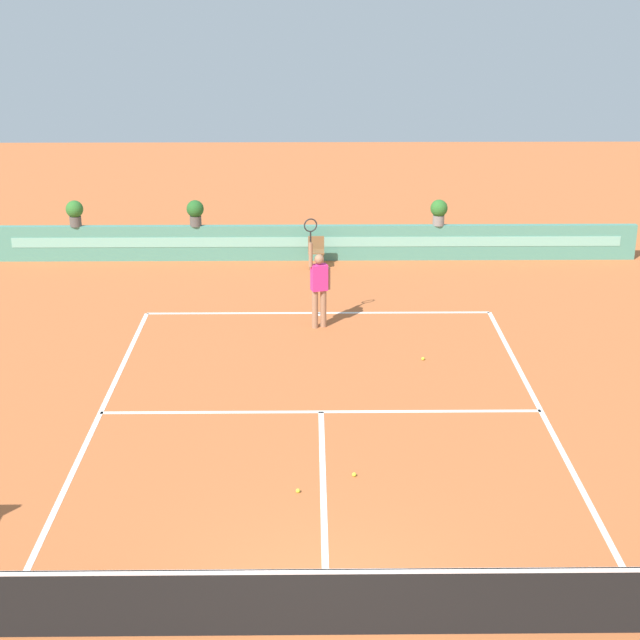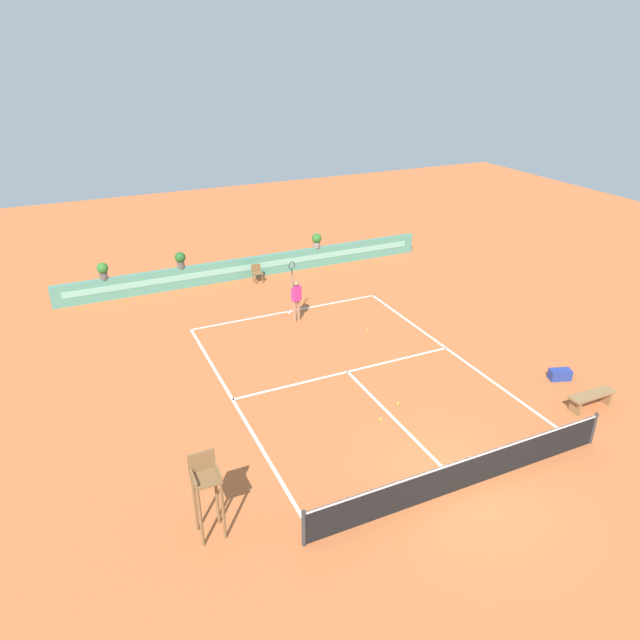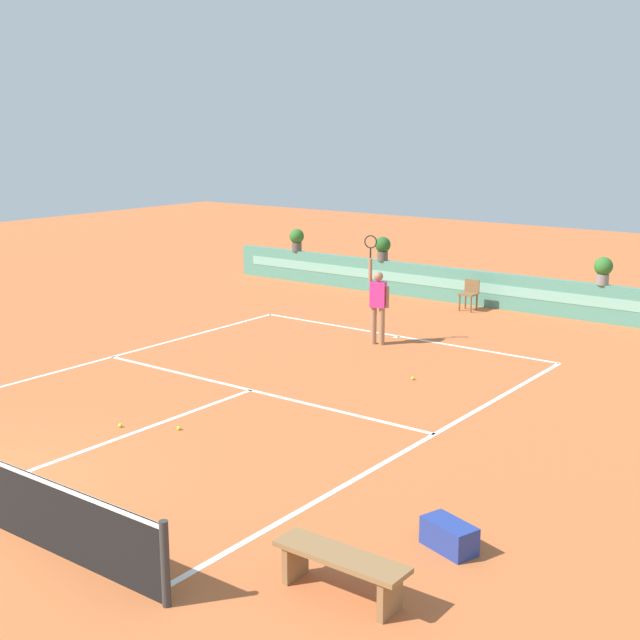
{
  "view_description": "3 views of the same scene",
  "coord_description": "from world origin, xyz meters",
  "px_view_note": "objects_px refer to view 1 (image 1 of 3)",
  "views": [
    {
      "loc": [
        -0.2,
        -9.93,
        7.79
      ],
      "look_at": [
        0.0,
        8.66,
        1.0
      ],
      "focal_mm": 54.3,
      "sensor_mm": 36.0,
      "label": 1
    },
    {
      "loc": [
        -8.15,
        -8.92,
        10.21
      ],
      "look_at": [
        0.0,
        8.66,
        1.0
      ],
      "focal_mm": 32.7,
      "sensor_mm": 36.0,
      "label": 2
    },
    {
      "loc": [
        10.82,
        -5.79,
        5.12
      ],
      "look_at": [
        0.0,
        8.66,
        1.0
      ],
      "focal_mm": 48.66,
      "sensor_mm": 36.0,
      "label": 3
    }
  ],
  "objects_px": {
    "tennis_ball_near_baseline": "(423,359)",
    "tennis_ball_by_sideline": "(298,491)",
    "tennis_ball_mid_court": "(354,475)",
    "tennis_player": "(319,284)",
    "ball_kid_chair": "(316,251)",
    "potted_plant_left": "(195,211)",
    "potted_plant_right": "(439,211)",
    "potted_plant_far_left": "(75,212)"
  },
  "relations": [
    {
      "from": "tennis_ball_near_baseline",
      "to": "tennis_ball_by_sideline",
      "type": "xyz_separation_m",
      "value": [
        -2.58,
        -5.45,
        0.0
      ]
    },
    {
      "from": "tennis_ball_mid_court",
      "to": "tennis_player",
      "type": "bearing_deg",
      "value": 94.15
    },
    {
      "from": "tennis_player",
      "to": "tennis_ball_by_sideline",
      "type": "bearing_deg",
      "value": -93.09
    },
    {
      "from": "ball_kid_chair",
      "to": "tennis_ball_near_baseline",
      "type": "height_order",
      "value": "ball_kid_chair"
    },
    {
      "from": "tennis_ball_by_sideline",
      "to": "potted_plant_left",
      "type": "xyz_separation_m",
      "value": [
        -2.99,
        12.93,
        1.38
      ]
    },
    {
      "from": "tennis_ball_mid_court",
      "to": "potted_plant_left",
      "type": "height_order",
      "value": "potted_plant_left"
    },
    {
      "from": "tennis_ball_by_sideline",
      "to": "potted_plant_right",
      "type": "bearing_deg",
      "value": 73.6
    },
    {
      "from": "potted_plant_right",
      "to": "ball_kid_chair",
      "type": "bearing_deg",
      "value": -167.96
    },
    {
      "from": "tennis_player",
      "to": "potted_plant_far_left",
      "type": "relative_size",
      "value": 3.57
    },
    {
      "from": "ball_kid_chair",
      "to": "potted_plant_far_left",
      "type": "bearing_deg",
      "value": 173.78
    },
    {
      "from": "ball_kid_chair",
      "to": "potted_plant_right",
      "type": "height_order",
      "value": "potted_plant_right"
    },
    {
      "from": "tennis_ball_mid_court",
      "to": "potted_plant_left",
      "type": "distance_m",
      "value": 13.1
    },
    {
      "from": "ball_kid_chair",
      "to": "tennis_ball_by_sideline",
      "type": "distance_m",
      "value": 12.22
    },
    {
      "from": "ball_kid_chair",
      "to": "potted_plant_left",
      "type": "xyz_separation_m",
      "value": [
        -3.36,
        0.73,
        0.93
      ]
    },
    {
      "from": "tennis_ball_mid_court",
      "to": "potted_plant_right",
      "type": "distance_m",
      "value": 12.83
    },
    {
      "from": "tennis_player",
      "to": "potted_plant_right",
      "type": "xyz_separation_m",
      "value": [
        3.4,
        5.47,
        0.36
      ]
    },
    {
      "from": "tennis_ball_near_baseline",
      "to": "tennis_ball_mid_court",
      "type": "height_order",
      "value": "same"
    },
    {
      "from": "tennis_player",
      "to": "potted_plant_far_left",
      "type": "xyz_separation_m",
      "value": [
        -6.74,
        5.47,
        0.36
      ]
    },
    {
      "from": "tennis_player",
      "to": "potted_plant_right",
      "type": "relative_size",
      "value": 3.57
    },
    {
      "from": "ball_kid_chair",
      "to": "potted_plant_far_left",
      "type": "distance_m",
      "value": 6.81
    },
    {
      "from": "ball_kid_chair",
      "to": "potted_plant_far_left",
      "type": "relative_size",
      "value": 1.17
    },
    {
      "from": "tennis_ball_by_sideline",
      "to": "potted_plant_right",
      "type": "relative_size",
      "value": 0.09
    },
    {
      "from": "potted_plant_far_left",
      "to": "potted_plant_left",
      "type": "xyz_separation_m",
      "value": [
        3.35,
        0.0,
        0.0
      ]
    },
    {
      "from": "ball_kid_chair",
      "to": "tennis_ball_near_baseline",
      "type": "relative_size",
      "value": 12.5
    },
    {
      "from": "ball_kid_chair",
      "to": "tennis_player",
      "type": "relative_size",
      "value": 0.33
    },
    {
      "from": "ball_kid_chair",
      "to": "tennis_ball_mid_court",
      "type": "height_order",
      "value": "ball_kid_chair"
    },
    {
      "from": "tennis_player",
      "to": "tennis_ball_mid_court",
      "type": "xyz_separation_m",
      "value": [
        0.51,
        -6.96,
        -1.02
      ]
    },
    {
      "from": "tennis_ball_near_baseline",
      "to": "tennis_ball_mid_court",
      "type": "distance_m",
      "value": 5.22
    },
    {
      "from": "potted_plant_far_left",
      "to": "potted_plant_left",
      "type": "bearing_deg",
      "value": 0.0
    },
    {
      "from": "tennis_ball_mid_court",
      "to": "tennis_ball_by_sideline",
      "type": "relative_size",
      "value": 1.0
    },
    {
      "from": "potted_plant_left",
      "to": "ball_kid_chair",
      "type": "bearing_deg",
      "value": -12.28
    },
    {
      "from": "tennis_player",
      "to": "tennis_ball_near_baseline",
      "type": "relative_size",
      "value": 38.01
    },
    {
      "from": "tennis_player",
      "to": "potted_plant_left",
      "type": "height_order",
      "value": "tennis_player"
    },
    {
      "from": "tennis_ball_mid_court",
      "to": "potted_plant_right",
      "type": "xyz_separation_m",
      "value": [
        2.9,
        12.43,
        1.38
      ]
    },
    {
      "from": "tennis_ball_near_baseline",
      "to": "tennis_player",
      "type": "bearing_deg",
      "value": 137.23
    },
    {
      "from": "tennis_player",
      "to": "tennis_ball_near_baseline",
      "type": "bearing_deg",
      "value": -42.77
    },
    {
      "from": "tennis_ball_near_baseline",
      "to": "potted_plant_far_left",
      "type": "relative_size",
      "value": 0.09
    },
    {
      "from": "potted_plant_left",
      "to": "tennis_ball_mid_court",
      "type": "bearing_deg",
      "value": -72.59
    },
    {
      "from": "tennis_ball_near_baseline",
      "to": "potted_plant_right",
      "type": "bearing_deg",
      "value": 80.7
    },
    {
      "from": "potted_plant_left",
      "to": "potted_plant_far_left",
      "type": "bearing_deg",
      "value": 180.0
    },
    {
      "from": "potted_plant_left",
      "to": "potted_plant_right",
      "type": "height_order",
      "value": "same"
    },
    {
      "from": "tennis_ball_near_baseline",
      "to": "potted_plant_right",
      "type": "xyz_separation_m",
      "value": [
        1.23,
        7.48,
        1.38
      ]
    }
  ]
}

